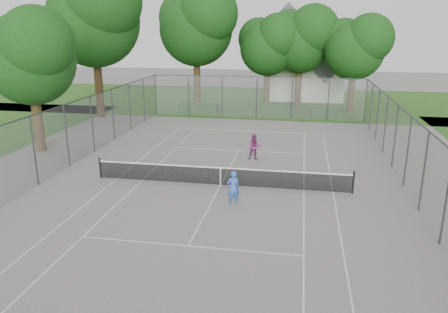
% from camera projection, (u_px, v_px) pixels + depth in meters
% --- Properties ---
extents(ground, '(120.00, 120.00, 0.00)m').
position_uv_depth(ground, '(221.00, 185.00, 21.81)').
color(ground, '#64615F').
rests_on(ground, ground).
extents(grass_far, '(60.00, 20.00, 0.00)m').
position_uv_depth(grass_far, '(265.00, 101.00, 46.33)').
color(grass_far, '#234B15').
rests_on(grass_far, ground).
extents(court_markings, '(11.03, 23.83, 0.01)m').
position_uv_depth(court_markings, '(221.00, 185.00, 21.81)').
color(court_markings, beige).
rests_on(court_markings, ground).
extents(tennis_net, '(12.87, 0.10, 1.10)m').
position_uv_depth(tennis_net, '(220.00, 175.00, 21.66)').
color(tennis_net, black).
rests_on(tennis_net, ground).
extents(perimeter_fence, '(18.08, 34.08, 3.52)m').
position_uv_depth(perimeter_fence, '(220.00, 150.00, 21.29)').
color(perimeter_fence, '#38383D').
rests_on(perimeter_fence, ground).
extents(tree_far_left, '(8.01, 7.31, 11.51)m').
position_uv_depth(tree_far_left, '(197.00, 23.00, 41.21)').
color(tree_far_left, '#362613').
rests_on(tree_far_left, ground).
extents(tree_far_midleft, '(6.16, 5.63, 8.86)m').
position_uv_depth(tree_far_midleft, '(269.00, 43.00, 41.51)').
color(tree_far_midleft, '#362613').
rests_on(tree_far_midleft, ground).
extents(tree_far_midright, '(6.71, 6.12, 9.64)m').
position_uv_depth(tree_far_midright, '(301.00, 37.00, 41.30)').
color(tree_far_midright, '#362613').
rests_on(tree_far_midright, ground).
extents(tree_far_right, '(6.08, 5.55, 8.74)m').
position_uv_depth(tree_far_right, '(356.00, 45.00, 38.56)').
color(tree_far_right, '#362613').
rests_on(tree_far_right, ground).
extents(tree_side_back, '(8.78, 8.01, 12.62)m').
position_uv_depth(tree_side_back, '(94.00, 13.00, 35.74)').
color(tree_side_back, '#362613').
rests_on(tree_side_back, ground).
extents(tree_side_front, '(6.14, 5.61, 8.83)m').
position_uv_depth(tree_side_front, '(30.00, 53.00, 26.06)').
color(tree_side_front, '#362613').
rests_on(tree_side_front, ground).
extents(hedge_left, '(3.54, 1.06, 0.89)m').
position_uv_depth(hedge_left, '(199.00, 109.00, 39.50)').
color(hedge_left, '#184014').
rests_on(hedge_left, ground).
extents(hedge_mid, '(3.11, 0.89, 0.98)m').
position_uv_depth(hedge_mid, '(276.00, 109.00, 39.02)').
color(hedge_mid, '#184014').
rests_on(hedge_mid, ground).
extents(hedge_right, '(2.58, 0.94, 0.77)m').
position_uv_depth(hedge_right, '(327.00, 113.00, 37.93)').
color(hedge_right, '#184014').
rests_on(hedge_right, ground).
extents(house, '(7.93, 6.14, 9.87)m').
position_uv_depth(house, '(306.00, 61.00, 46.97)').
color(house, white).
rests_on(house, ground).
extents(girl_player, '(0.67, 0.58, 1.56)m').
position_uv_depth(girl_player, '(233.00, 188.00, 19.25)').
color(girl_player, blue).
rests_on(girl_player, ground).
extents(woman_player, '(0.85, 0.72, 1.55)m').
position_uv_depth(woman_player, '(255.00, 147.00, 25.75)').
color(woman_player, '#76275E').
rests_on(woman_player, ground).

